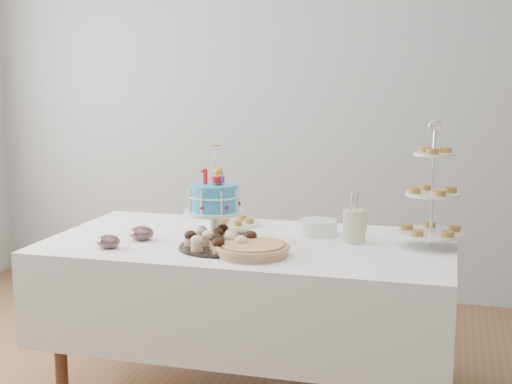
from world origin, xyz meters
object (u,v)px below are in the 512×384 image
(birthday_cake, at_px, (215,213))
(cupcake_tray, at_px, (221,239))
(jam_bowl_b, at_px, (142,233))
(tiered_stand, at_px, (432,195))
(table, at_px, (249,286))
(plate_stack, at_px, (318,227))
(pastry_plate, at_px, (235,222))
(pie, at_px, (252,249))
(utensil_pitcher, at_px, (354,225))
(jam_bowl_a, at_px, (109,242))

(birthday_cake, relative_size, cupcake_tray, 1.18)
(jam_bowl_b, bearing_deg, tiered_stand, 9.84)
(birthday_cake, bearing_deg, table, 9.19)
(plate_stack, bearing_deg, pastry_plate, 166.34)
(table, xyz_separation_m, plate_stack, (0.29, 0.21, 0.26))
(jam_bowl_b, bearing_deg, pie, -13.26)
(table, relative_size, jam_bowl_b, 16.54)
(birthday_cake, height_order, tiered_stand, tiered_stand)
(birthday_cake, relative_size, tiered_stand, 0.77)
(plate_stack, distance_m, jam_bowl_b, 0.86)
(pastry_plate, bearing_deg, table, -62.30)
(jam_bowl_b, distance_m, utensil_pitcher, 1.02)
(pie, height_order, jam_bowl_a, jam_bowl_a)
(jam_bowl_a, bearing_deg, pie, 4.16)
(utensil_pitcher, bearing_deg, pastry_plate, 144.13)
(cupcake_tray, height_order, jam_bowl_b, cupcake_tray)
(birthday_cake, distance_m, pastry_plate, 0.34)
(tiered_stand, distance_m, utensil_pitcher, 0.39)
(plate_stack, height_order, jam_bowl_a, plate_stack)
(tiered_stand, xyz_separation_m, jam_bowl_a, (-1.42, -0.42, -0.21))
(pie, relative_size, utensil_pitcher, 1.39)
(tiered_stand, bearing_deg, plate_stack, 169.08)
(pie, bearing_deg, table, 108.95)
(jam_bowl_b, height_order, utensil_pitcher, utensil_pitcher)
(pie, height_order, utensil_pitcher, utensil_pitcher)
(tiered_stand, relative_size, jam_bowl_b, 5.05)
(tiered_stand, distance_m, pastry_plate, 1.06)
(pastry_plate, distance_m, utensil_pitcher, 0.70)
(jam_bowl_a, bearing_deg, tiered_stand, 16.52)
(pastry_plate, xyz_separation_m, utensil_pitcher, (0.66, -0.22, 0.07))
(jam_bowl_b, relative_size, utensil_pitcher, 0.49)
(pie, height_order, plate_stack, plate_stack)
(tiered_stand, bearing_deg, birthday_cake, -174.26)
(tiered_stand, height_order, plate_stack, tiered_stand)
(jam_bowl_a, bearing_deg, birthday_cake, 38.29)
(pastry_plate, distance_m, jam_bowl_a, 0.76)
(jam_bowl_a, distance_m, jam_bowl_b, 0.20)
(cupcake_tray, distance_m, plate_stack, 0.54)
(table, distance_m, cupcake_tray, 0.33)
(pastry_plate, height_order, jam_bowl_a, jam_bowl_a)
(table, xyz_separation_m, pastry_plate, (-0.17, 0.33, 0.24))
(plate_stack, bearing_deg, pie, -112.90)
(pie, xyz_separation_m, pastry_plate, (-0.26, 0.59, -0.01))
(pie, bearing_deg, utensil_pitcher, 42.97)
(plate_stack, xyz_separation_m, jam_bowl_a, (-0.87, -0.53, -0.01))
(pastry_plate, bearing_deg, plate_stack, -13.66)
(plate_stack, relative_size, jam_bowl_a, 1.79)
(pie, bearing_deg, tiered_stand, 26.44)
(cupcake_tray, xyz_separation_m, jam_bowl_b, (-0.42, 0.05, -0.01))
(table, height_order, utensil_pitcher, utensil_pitcher)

